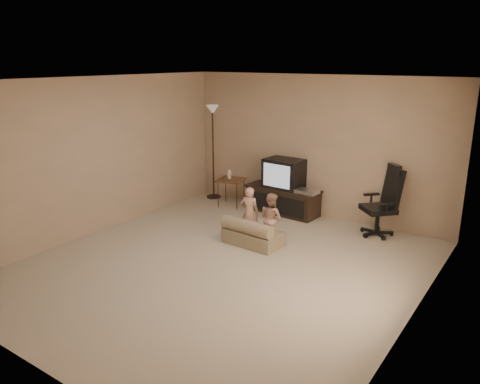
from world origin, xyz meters
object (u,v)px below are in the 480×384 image
at_px(toddler_left, 249,213).
at_px(toddler_right, 271,218).
at_px(office_chair, 382,210).
at_px(side_table, 231,180).
at_px(child_sofa, 252,234).
at_px(tv_stand, 283,191).
at_px(floor_lamp, 213,131).

relative_size(toddler_left, toddler_right, 1.05).
height_order(office_chair, side_table, office_chair).
relative_size(office_chair, child_sofa, 1.28).
height_order(tv_stand, floor_lamp, floor_lamp).
distance_m(tv_stand, child_sofa, 1.69).
bearing_deg(child_sofa, tv_stand, 106.63).
bearing_deg(side_table, child_sofa, -45.40).
relative_size(floor_lamp, toddler_left, 2.24).
distance_m(office_chair, toddler_right, 1.83).
height_order(tv_stand, toddler_left, tv_stand).
relative_size(floor_lamp, toddler_right, 2.34).
xyz_separation_m(floor_lamp, toddler_left, (1.85, -1.46, -0.95)).
bearing_deg(toddler_left, office_chair, -155.81).
bearing_deg(office_chair, side_table, -134.88).
distance_m(child_sofa, toddler_left, 0.39).
relative_size(office_chair, side_table, 1.62).
xyz_separation_m(tv_stand, office_chair, (1.87, -0.09, -0.00)).
relative_size(tv_stand, side_table, 2.00).
distance_m(office_chair, floor_lamp, 3.66).
distance_m(tv_stand, office_chair, 1.87).
bearing_deg(toddler_left, toddler_right, 168.43).
relative_size(tv_stand, office_chair, 1.23).
bearing_deg(child_sofa, floor_lamp, 143.92).
bearing_deg(tv_stand, office_chair, 0.76).
relative_size(child_sofa, toddler_right, 1.14).
bearing_deg(office_chair, tv_stand, -139.54).
relative_size(office_chair, floor_lamp, 0.62).
xyz_separation_m(tv_stand, floor_lamp, (-1.66, 0.06, 0.95)).
bearing_deg(tv_stand, toddler_right, -64.00).
xyz_separation_m(side_table, toddler_left, (1.23, -1.21, -0.09)).
bearing_deg(floor_lamp, office_chair, -2.37).
height_order(toddler_left, toddler_right, toddler_left).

